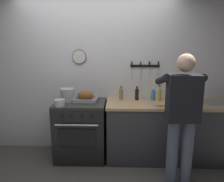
# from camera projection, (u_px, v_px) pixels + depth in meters

# --- Properties ---
(wall_back) EXTENTS (6.00, 0.13, 2.60)m
(wall_back) POSITION_uv_depth(u_px,v_px,m) (97.00, 73.00, 3.50)
(wall_back) COLOR silver
(wall_back) RESTS_ON ground
(counter_block) EXTENTS (2.03, 0.65, 0.90)m
(counter_block) POSITION_uv_depth(u_px,v_px,m) (173.00, 130.00, 3.29)
(counter_block) COLOR #38383D
(counter_block) RESTS_ON ground
(stove) EXTENTS (0.76, 0.67, 0.90)m
(stove) POSITION_uv_depth(u_px,v_px,m) (81.00, 130.00, 3.33)
(stove) COLOR black
(stove) RESTS_ON ground
(person_cook) EXTENTS (0.51, 0.63, 1.66)m
(person_cook) POSITION_uv_depth(u_px,v_px,m) (182.00, 113.00, 2.56)
(person_cook) COLOR #4C566B
(person_cook) RESTS_ON ground
(roasting_pan) EXTENTS (0.35, 0.26, 0.18)m
(roasting_pan) POSITION_uv_depth(u_px,v_px,m) (85.00, 97.00, 3.24)
(roasting_pan) COLOR #B7B7BC
(roasting_pan) RESTS_ON stove
(stock_pot) EXTENTS (0.22, 0.22, 0.20)m
(stock_pot) POSITION_uv_depth(u_px,v_px,m) (68.00, 95.00, 3.29)
(stock_pot) COLOR #B7B7BC
(stock_pot) RESTS_ON stove
(saucepan) EXTENTS (0.16, 0.16, 0.10)m
(saucepan) POSITION_uv_depth(u_px,v_px,m) (60.00, 103.00, 3.02)
(saucepan) COLOR #B7B7BC
(saucepan) RESTS_ON stove
(cutting_board) EXTENTS (0.36, 0.24, 0.02)m
(cutting_board) POSITION_uv_depth(u_px,v_px,m) (168.00, 104.00, 3.11)
(cutting_board) COLOR tan
(cutting_board) RESTS_ON counter_block
(bottle_soy_sauce) EXTENTS (0.06, 0.06, 0.22)m
(bottle_soy_sauce) POSITION_uv_depth(u_px,v_px,m) (137.00, 94.00, 3.36)
(bottle_soy_sauce) COLOR black
(bottle_soy_sauce) RESTS_ON counter_block
(bottle_dish_soap) EXTENTS (0.06, 0.06, 0.20)m
(bottle_dish_soap) POSITION_uv_depth(u_px,v_px,m) (153.00, 95.00, 3.35)
(bottle_dish_soap) COLOR #338CCC
(bottle_dish_soap) RESTS_ON counter_block
(bottle_vinegar) EXTENTS (0.06, 0.06, 0.22)m
(bottle_vinegar) POSITION_uv_depth(u_px,v_px,m) (121.00, 94.00, 3.36)
(bottle_vinegar) COLOR #997F4C
(bottle_vinegar) RESTS_ON counter_block
(bottle_cooking_oil) EXTENTS (0.06, 0.06, 0.26)m
(bottle_cooking_oil) POSITION_uv_depth(u_px,v_px,m) (159.00, 95.00, 3.23)
(bottle_cooking_oil) COLOR gold
(bottle_cooking_oil) RESTS_ON counter_block
(bottle_olive_oil) EXTENTS (0.08, 0.08, 0.27)m
(bottle_olive_oil) POSITION_uv_depth(u_px,v_px,m) (171.00, 94.00, 3.30)
(bottle_olive_oil) COLOR #385623
(bottle_olive_oil) RESTS_ON counter_block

